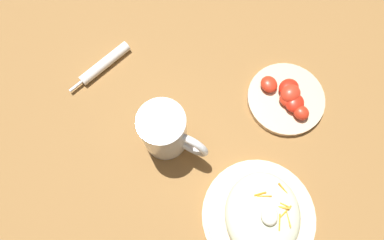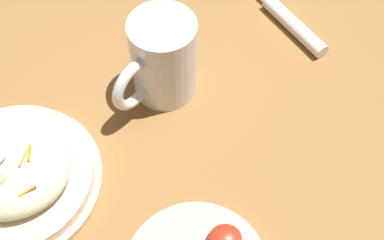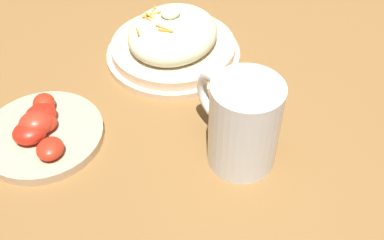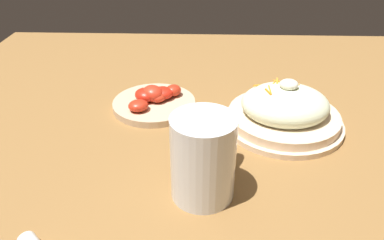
% 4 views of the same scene
% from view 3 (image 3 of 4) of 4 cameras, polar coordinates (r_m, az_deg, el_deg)
% --- Properties ---
extents(ground_plane, '(1.43, 1.43, 0.00)m').
position_cam_3_polar(ground_plane, '(0.74, 3.28, 0.81)').
color(ground_plane, olive).
extents(salad_plate, '(0.24, 0.24, 0.10)m').
position_cam_3_polar(salad_plate, '(0.84, -2.31, 9.52)').
color(salad_plate, beige).
rests_on(salad_plate, ground_plane).
extents(beer_mug, '(0.10, 0.15, 0.13)m').
position_cam_3_polar(beer_mug, '(0.64, 6.12, -0.86)').
color(beer_mug, white).
rests_on(beer_mug, ground_plane).
extents(tomato_plate, '(0.18, 0.18, 0.05)m').
position_cam_3_polar(tomato_plate, '(0.73, -17.79, -1.25)').
color(tomato_plate, '#D1B28E').
rests_on(tomato_plate, ground_plane).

